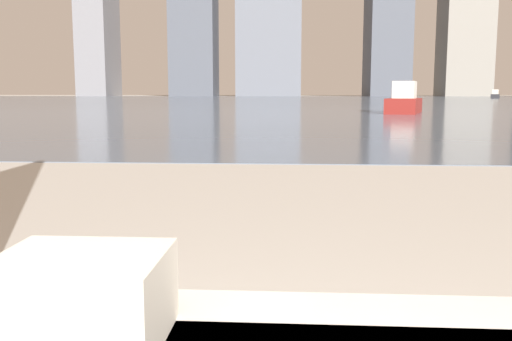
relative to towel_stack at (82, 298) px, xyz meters
name	(u,v)px	position (x,y,z in m)	size (l,w,h in m)	color
towel_stack	(82,298)	(0.00, 0.00, 0.00)	(0.22, 0.20, 0.12)	silver
harbor_water	(291,100)	(0.06, 61.06, -0.58)	(180.00, 110.00, 0.01)	slate
harbor_boat_0	(495,95)	(27.86, 79.89, -0.16)	(2.11, 3.36, 1.19)	#2D2D33
harbor_boat_1	(404,102)	(4.77, 22.89, -0.13)	(2.09, 3.61, 1.28)	maroon
skyline_tower_1	(193,5)	(-20.12, 117.06, 17.81)	(8.97, 9.52, 36.79)	#4C515B
skyline_tower_4	(466,18)	(34.08, 117.06, 14.72)	(9.13, 9.61, 30.61)	gray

